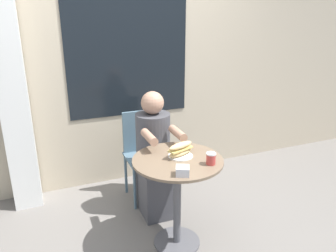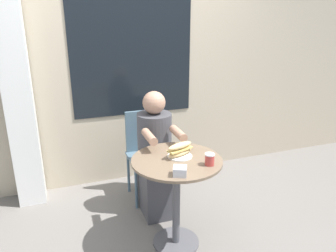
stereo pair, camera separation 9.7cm
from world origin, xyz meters
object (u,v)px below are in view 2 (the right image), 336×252
cafe_table (177,183)px  diner_chair (145,146)px  seated_diner (156,161)px  drink_cup (210,159)px  sandwich_on_plate (180,150)px

cafe_table → diner_chair: (-0.00, 0.86, -0.03)m
seated_diner → drink_cup: bearing=106.1°
diner_chair → sandwich_on_plate: size_ratio=3.76×
sandwich_on_plate → seated_diner: bearing=95.2°
sandwich_on_plate → drink_cup: bearing=-54.9°
drink_cup → diner_chair: bearing=100.3°
drink_cup → cafe_table: bearing=137.5°
cafe_table → seated_diner: size_ratio=0.65×
diner_chair → sandwich_on_plate: (0.04, -0.82, 0.28)m
cafe_table → drink_cup: bearing=-42.5°
seated_diner → sandwich_on_plate: bearing=95.8°
diner_chair → seated_diner: (-0.00, -0.34, -0.01)m
diner_chair → sandwich_on_plate: 0.87m
cafe_table → drink_cup: (0.19, -0.17, 0.25)m
cafe_table → sandwich_on_plate: sandwich_on_plate is taller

